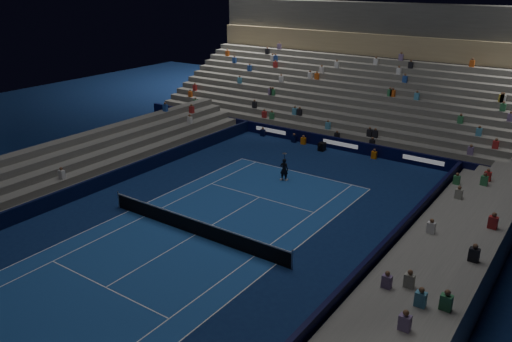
{
  "coord_description": "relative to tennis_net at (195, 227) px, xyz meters",
  "views": [
    {
      "loc": [
        17.59,
        -19.14,
        13.77
      ],
      "look_at": [
        0.0,
        6.0,
        2.0
      ],
      "focal_mm": 35.84,
      "sensor_mm": 36.0,
      "label": 1
    }
  ],
  "objects": [
    {
      "name": "sponsor_barrier_west",
      "position": [
        -9.7,
        0.0,
        -0.0
      ],
      "size": [
        0.25,
        37.0,
        1.0
      ],
      "primitive_type": "cube",
      "color": "black",
      "rests_on": "ground"
    },
    {
      "name": "court_surface",
      "position": [
        0.0,
        0.0,
        -0.5
      ],
      "size": [
        10.97,
        23.77,
        0.01
      ],
      "primitive_type": "cube",
      "color": "navy",
      "rests_on": "ground"
    },
    {
      "name": "tennis_net",
      "position": [
        0.0,
        0.0,
        0.0
      ],
      "size": [
        12.9,
        0.1,
        1.1
      ],
      "color": "#B2B2B7",
      "rests_on": "ground"
    },
    {
      "name": "grandstand_west",
      "position": [
        -13.17,
        0.0,
        0.41
      ],
      "size": [
        5.0,
        37.0,
        2.5
      ],
      "color": "slate",
      "rests_on": "ground"
    },
    {
      "name": "grandstand_main",
      "position": [
        0.0,
        27.9,
        2.87
      ],
      "size": [
        44.0,
        15.2,
        11.2
      ],
      "color": "#61615C",
      "rests_on": "ground"
    },
    {
      "name": "tennis_player",
      "position": [
        -0.27,
        9.88,
        0.33
      ],
      "size": [
        0.67,
        0.51,
        1.66
      ],
      "primitive_type": "imported",
      "rotation": [
        0.0,
        0.0,
        3.34
      ],
      "color": "black",
      "rests_on": "ground"
    },
    {
      "name": "sponsor_barrier_far",
      "position": [
        0.0,
        18.5,
        -0.0
      ],
      "size": [
        44.0,
        0.25,
        1.0
      ],
      "primitive_type": "cube",
      "color": "black",
      "rests_on": "ground"
    },
    {
      "name": "grandstand_east",
      "position": [
        13.17,
        0.0,
        0.41
      ],
      "size": [
        5.0,
        37.0,
        2.5
      ],
      "color": "slate",
      "rests_on": "ground"
    },
    {
      "name": "sponsor_barrier_east",
      "position": [
        9.7,
        0.0,
        -0.0
      ],
      "size": [
        0.25,
        37.0,
        1.0
      ],
      "primitive_type": "cube",
      "color": "black",
      "rests_on": "ground"
    },
    {
      "name": "broadcast_camera",
      "position": [
        -1.21,
        17.38,
        -0.15
      ],
      "size": [
        0.54,
        0.99,
        0.68
      ],
      "color": "black",
      "rests_on": "ground"
    },
    {
      "name": "ground",
      "position": [
        0.0,
        0.0,
        -0.5
      ],
      "size": [
        90.0,
        90.0,
        0.0
      ],
      "primitive_type": "plane",
      "color": "#0C1D49",
      "rests_on": "ground"
    }
  ]
}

